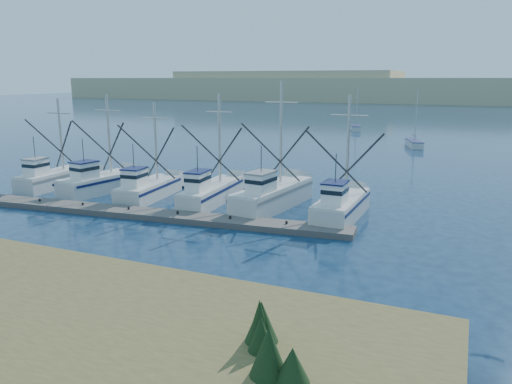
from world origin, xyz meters
The scene contains 6 objects.
ground centered at (0.00, 0.00, 0.00)m, with size 500.00×500.00×0.00m, color #0D213C.
floating_dock centered at (-10.19, 6.46, 0.21)m, with size 31.00×2.07×0.41m, color #595550.
dune_ridge centered at (0.00, 210.00, 5.00)m, with size 360.00×60.00×10.00m, color tan.
trawler_fleet centered at (-9.47, 11.61, 0.96)m, with size 29.54×9.58×9.61m.
sailboat_near centered at (3.85, 53.62, 0.50)m, with size 3.22×6.07×8.10m.
sailboat_far centered at (-9.24, 73.98, 0.50)m, with size 3.10×6.13×8.10m.
Camera 1 is at (11.52, -22.43, 9.83)m, focal length 35.00 mm.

